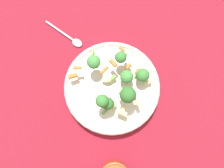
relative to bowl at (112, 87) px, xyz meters
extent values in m
plane|color=maroon|center=(0.00, 0.00, -0.02)|extent=(3.00, 3.00, 0.00)
cylinder|color=beige|center=(0.00, 0.00, -0.01)|extent=(0.28, 0.28, 0.04)
torus|color=beige|center=(0.00, 0.00, 0.01)|extent=(0.28, 0.28, 0.01)
cylinder|color=#8CB766|center=(-0.04, 0.00, 0.03)|extent=(0.01, 0.01, 0.02)
sphere|color=#479342|center=(-0.04, 0.00, 0.05)|extent=(0.04, 0.04, 0.04)
cylinder|color=#8CB766|center=(0.03, 0.05, 0.04)|extent=(0.01, 0.01, 0.02)
sphere|color=#33722D|center=(0.03, 0.05, 0.06)|extent=(0.03, 0.03, 0.03)
cylinder|color=#8CB766|center=(0.05, 0.04, 0.06)|extent=(0.01, 0.01, 0.01)
sphere|color=#3D8438|center=(0.05, 0.04, 0.08)|extent=(0.04, 0.04, 0.04)
cylinder|color=#8CB766|center=(-0.09, 0.01, 0.03)|extent=(0.01, 0.01, 0.02)
sphere|color=#3D8438|center=(-0.09, 0.01, 0.06)|extent=(0.04, 0.04, 0.04)
cylinder|color=#8CB766|center=(0.03, -0.07, 0.05)|extent=(0.01, 0.01, 0.02)
sphere|color=#479342|center=(0.03, -0.07, 0.08)|extent=(0.04, 0.04, 0.04)
cylinder|color=#8CB766|center=(-0.02, 0.05, 0.06)|extent=(0.02, 0.02, 0.02)
sphere|color=#33722D|center=(-0.02, 0.05, 0.09)|extent=(0.04, 0.04, 0.04)
cylinder|color=#8CB766|center=(-0.05, -0.05, 0.05)|extent=(0.01, 0.01, 0.01)
sphere|color=#3D8438|center=(-0.05, -0.05, 0.07)|extent=(0.03, 0.03, 0.03)
cylinder|color=orange|center=(-0.02, -0.05, 0.06)|extent=(0.02, 0.03, 0.01)
cylinder|color=orange|center=(0.07, -0.07, 0.06)|extent=(0.02, 0.02, 0.01)
cylinder|color=beige|center=(-0.04, 0.08, 0.05)|extent=(0.01, 0.02, 0.01)
cylinder|color=beige|center=(0.00, 0.08, 0.04)|extent=(0.02, 0.03, 0.01)
cylinder|color=#729E4C|center=(0.02, -0.11, 0.03)|extent=(0.02, 0.03, 0.01)
cylinder|color=orange|center=(-0.08, -0.01, 0.04)|extent=(0.02, 0.02, 0.01)
cylinder|color=#729E4C|center=(0.05, 0.07, 0.04)|extent=(0.02, 0.02, 0.01)
cylinder|color=beige|center=(0.01, -0.02, 0.03)|extent=(0.02, 0.02, 0.01)
cylinder|color=beige|center=(-0.10, 0.03, 0.03)|extent=(0.02, 0.01, 0.01)
cylinder|color=orange|center=(-0.06, -0.03, 0.04)|extent=(0.02, 0.02, 0.01)
cylinder|color=orange|center=(-0.07, -0.09, 0.03)|extent=(0.02, 0.02, 0.01)
cylinder|color=orange|center=(0.09, -0.06, 0.05)|extent=(0.03, 0.02, 0.01)
cylinder|color=#729E4C|center=(-0.04, 0.00, 0.03)|extent=(0.02, 0.02, 0.01)
cylinder|color=orange|center=(-0.02, 0.04, 0.06)|extent=(0.03, 0.02, 0.01)
cylinder|color=beige|center=(0.02, 0.06, 0.04)|extent=(0.03, 0.02, 0.01)
cylinder|color=#729E4C|center=(-0.01, -0.02, 0.03)|extent=(0.02, 0.02, 0.01)
cylinder|color=#729E4C|center=(-0.06, -0.05, 0.06)|extent=(0.03, 0.03, 0.01)
cylinder|color=beige|center=(0.01, 0.09, 0.04)|extent=(0.03, 0.03, 0.01)
cylinder|color=orange|center=(0.01, -0.04, 0.07)|extent=(0.03, 0.02, 0.01)
cylinder|color=beige|center=(0.04, 0.04, 0.06)|extent=(0.01, 0.03, 0.01)
cylinder|color=silver|center=(0.08, -0.25, -0.02)|extent=(0.07, 0.10, 0.01)
ellipsoid|color=silver|center=(0.05, -0.19, -0.02)|extent=(0.04, 0.04, 0.01)
camera|label=1|loc=(0.06, 0.15, 0.63)|focal=35.00mm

